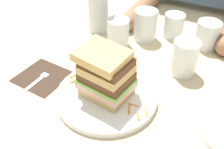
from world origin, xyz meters
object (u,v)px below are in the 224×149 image
at_px(empty_tumbler_1, 118,33).
at_px(fork, 37,80).
at_px(sandwich, 105,75).
at_px(empty_tumbler_3, 174,25).
at_px(juice_glass, 184,59).
at_px(empty_tumbler_0, 207,35).
at_px(main_plate, 106,96).
at_px(knife, 168,118).
at_px(empty_tumbler_2, 145,25).
at_px(napkin_dark, 43,77).

bearing_deg(empty_tumbler_1, fork, -112.34).
distance_m(sandwich, fork, 0.21).
bearing_deg(empty_tumbler_3, fork, -121.46).
relative_size(juice_glass, empty_tumbler_0, 1.16).
bearing_deg(fork, main_plate, 8.52).
xyz_separation_m(knife, empty_tumbler_0, (0.00, 0.35, 0.04)).
bearing_deg(empty_tumbler_1, empty_tumbler_3, 44.92).
bearing_deg(empty_tumbler_0, juice_glass, -99.03).
bearing_deg(empty_tumbler_0, knife, -90.71).
distance_m(fork, empty_tumbler_2, 0.39).
bearing_deg(empty_tumbler_1, empty_tumbler_0, 26.00).
height_order(knife, empty_tumbler_2, empty_tumbler_2).
xyz_separation_m(main_plate, napkin_dark, (-0.20, -0.01, -0.01)).
relative_size(main_plate, empty_tumbler_0, 2.95).
height_order(sandwich, empty_tumbler_2, sandwich).
distance_m(sandwich, napkin_dark, 0.21).
bearing_deg(empty_tumbler_2, empty_tumbler_0, 13.28).
distance_m(sandwich, empty_tumbler_3, 0.38).
height_order(sandwich, fork, sandwich).
bearing_deg(empty_tumbler_1, empty_tumbler_2, 52.15).
bearing_deg(napkin_dark, knife, 2.76).
bearing_deg(empty_tumbler_3, empty_tumbler_0, -7.62).
bearing_deg(main_plate, empty_tumbler_1, 110.39).
bearing_deg(empty_tumbler_0, empty_tumbler_2, -166.72).
bearing_deg(sandwich, fork, -171.63).
distance_m(knife, juice_glass, 0.19).
xyz_separation_m(empty_tumbler_1, empty_tumbler_3, (0.14, 0.14, -0.00)).
height_order(empty_tumbler_1, empty_tumbler_3, empty_tumbler_1).
relative_size(knife, empty_tumbler_2, 2.01).
xyz_separation_m(knife, empty_tumbler_2, (-0.19, 0.30, 0.05)).
relative_size(fork, knife, 0.83).
relative_size(main_plate, knife, 1.26).
height_order(juice_glass, empty_tumbler_3, juice_glass).
bearing_deg(empty_tumbler_1, main_plate, -69.61).
distance_m(napkin_dark, empty_tumbler_2, 0.37).
height_order(empty_tumbler_0, empty_tumbler_3, empty_tumbler_0).
height_order(knife, juice_glass, juice_glass).
distance_m(napkin_dark, juice_glass, 0.39).
height_order(sandwich, napkin_dark, sandwich).
distance_m(sandwich, empty_tumbler_1, 0.26).
xyz_separation_m(sandwich, fork, (-0.20, -0.03, -0.07)).
distance_m(empty_tumbler_2, empty_tumbler_3, 0.10).
bearing_deg(empty_tumbler_3, empty_tumbler_2, -142.29).
distance_m(main_plate, fork, 0.20).
bearing_deg(sandwich, empty_tumbler_2, 94.96).
relative_size(main_plate, juice_glass, 2.54).
distance_m(napkin_dark, knife, 0.35).
bearing_deg(napkin_dark, empty_tumbler_2, 62.37).
distance_m(fork, empty_tumbler_3, 0.48).
height_order(sandwich, knife, sandwich).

